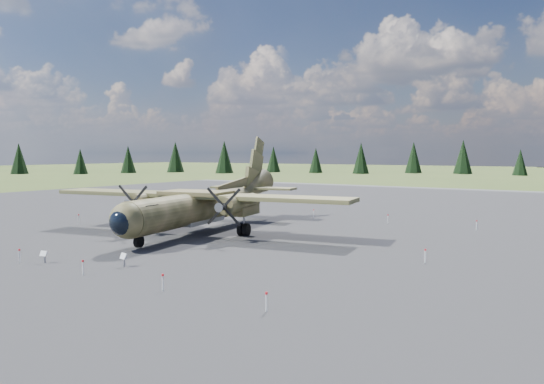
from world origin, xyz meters
The scene contains 7 objects.
ground centered at (0.00, 0.00, 0.00)m, with size 500.00×500.00×0.00m, color #4A5726.
apron centered at (0.00, 10.00, 0.00)m, with size 120.00×120.00×0.04m, color #56575B.
transport_plane centered at (-3.09, 2.25, 2.53)m, with size 26.75×24.08×8.81m.
info_placard_left centered at (-2.73, -12.72, 0.50)m, with size 0.51×0.29×0.76m.
info_placard_right centered at (2.11, -10.78, 0.54)m, with size 0.55×0.30×0.81m.
barrier_fence centered at (-0.46, -0.08, 0.51)m, with size 33.12×29.62×0.85m.
treeline centered at (-3.35, 3.81, 4.84)m, with size 295.36×293.01×10.89m.
Camera 1 is at (26.13, -31.53, 6.64)m, focal length 35.00 mm.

